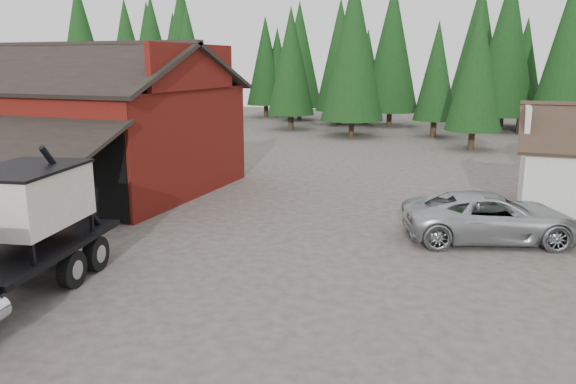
% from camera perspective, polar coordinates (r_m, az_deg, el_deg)
% --- Properties ---
extents(ground, '(120.00, 120.00, 0.00)m').
position_cam_1_polar(ground, '(16.11, -11.46, -9.92)').
color(ground, '#494039').
rests_on(ground, ground).
extents(red_barn, '(12.80, 13.63, 7.18)m').
position_cam_1_polar(red_barn, '(29.63, -19.48, 5.51)').
color(red_barn, maroon).
rests_on(red_barn, ground).
extents(conifer_backdrop, '(76.00, 16.00, 16.00)m').
position_cam_1_polar(conifer_backdrop, '(55.36, 12.61, 6.34)').
color(conifer_backdrop, black).
rests_on(conifer_backdrop, ground).
extents(near_pine_a, '(4.40, 4.40, 11.40)m').
position_cam_1_polar(near_pine_a, '(50.43, -16.01, 12.81)').
color(near_pine_a, '#382619').
rests_on(near_pine_a, ground).
extents(near_pine_b, '(3.96, 3.96, 10.40)m').
position_cam_1_polar(near_pine_b, '(42.46, 18.64, 11.99)').
color(near_pine_b, '#382619').
rests_on(near_pine_b, ground).
extents(near_pine_d, '(5.28, 5.28, 13.40)m').
position_cam_1_polar(near_pine_d, '(47.99, 6.66, 14.42)').
color(near_pine_d, '#382619').
rests_on(near_pine_d, ground).
extents(silver_car, '(6.75, 4.68, 1.71)m').
position_cam_1_polar(silver_car, '(21.17, 19.97, -2.40)').
color(silver_car, '#ABAFB3').
rests_on(silver_car, ground).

